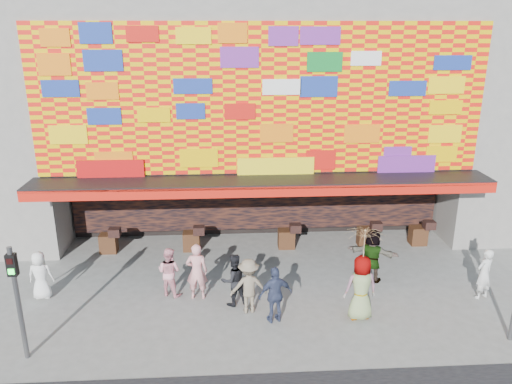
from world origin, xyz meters
The scene contains 13 objects.
ground centered at (0.00, 0.00, 0.00)m, with size 90.00×90.00×0.00m, color slate.
shop_building centered at (0.00, 8.18, 5.23)m, with size 15.20×9.40×10.00m.
signal_left centered at (-6.20, -1.50, 1.86)m, with size 0.22×0.20×3.00m.
ped_a centered at (-6.79, 1.44, 0.75)m, with size 0.73×0.48×1.50m, color white.
ped_b centered at (-2.11, 1.13, 0.89)m, with size 0.65×0.42×1.77m, color pink.
ped_c centered at (-1.02, 0.70, 0.80)m, with size 0.78×0.61×1.60m, color black.
ped_d centered at (-0.60, 0.28, 0.82)m, with size 1.06×0.61×1.64m, color #796C58.
ped_e centered at (0.11, -0.26, 0.83)m, with size 0.97×0.40×1.65m, color #343D5C.
ped_f centered at (3.42, 1.90, 0.88)m, with size 1.63×0.52×1.76m, color gray.
ped_g centered at (2.50, -0.24, 0.94)m, with size 0.92×0.60×1.89m, color gray.
ped_h centered at (6.48, 0.63, 0.80)m, with size 0.58×0.38×1.60m, color silver.
ped_i centered at (-2.96, 1.39, 0.77)m, with size 0.75×0.58×1.54m, color pink.
parasol centered at (2.50, -0.24, 2.21)m, with size 1.47×1.48×1.97m.
Camera 1 is at (-1.16, -12.31, 7.81)m, focal length 35.00 mm.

